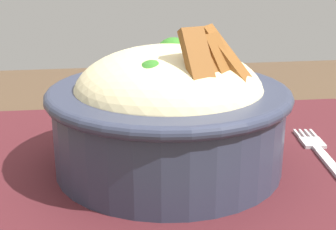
# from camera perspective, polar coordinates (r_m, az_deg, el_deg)

# --- Properties ---
(table) EXTENTS (1.29, 0.85, 0.75)m
(table) POSITION_cam_1_polar(r_m,az_deg,el_deg) (0.50, -0.28, -11.96)
(table) COLOR #4C3826
(table) RESTS_ON ground_plane
(placemat) EXTENTS (0.46, 0.35, 0.00)m
(placemat) POSITION_cam_1_polar(r_m,az_deg,el_deg) (0.48, 3.46, -5.01)
(placemat) COLOR #47191E
(placemat) RESTS_ON table
(bowl) EXTENTS (0.22, 0.22, 0.14)m
(bowl) POSITION_cam_1_polar(r_m,az_deg,el_deg) (0.44, 0.03, 0.61)
(bowl) COLOR #2D3347
(bowl) RESTS_ON placemat
(fork) EXTENTS (0.03, 0.14, 0.00)m
(fork) POSITION_cam_1_polar(r_m,az_deg,el_deg) (0.50, 17.64, -4.18)
(fork) COLOR silver
(fork) RESTS_ON placemat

